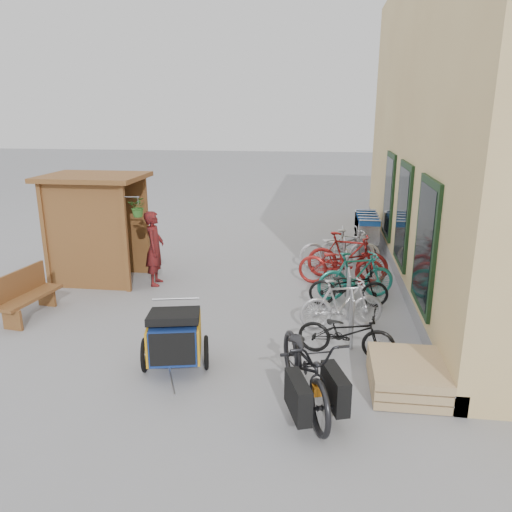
# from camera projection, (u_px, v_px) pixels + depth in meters

# --- Properties ---
(ground) EXTENTS (80.00, 80.00, 0.00)m
(ground) POSITION_uv_depth(u_px,v_px,m) (216.00, 334.00, 8.67)
(ground) COLOR gray
(kiosk) EXTENTS (2.49, 1.65, 2.40)m
(kiosk) POSITION_uv_depth(u_px,v_px,m) (92.00, 213.00, 11.00)
(kiosk) COLOR brown
(kiosk) RESTS_ON ground
(bike_rack) EXTENTS (0.05, 5.35, 0.86)m
(bike_rack) POSITION_uv_depth(u_px,v_px,m) (346.00, 269.00, 10.52)
(bike_rack) COLOR #A5A8AD
(bike_rack) RESTS_ON ground
(pallet_stack) EXTENTS (1.00, 1.20, 0.40)m
(pallet_stack) POSITION_uv_depth(u_px,v_px,m) (407.00, 376.00, 6.90)
(pallet_stack) COLOR tan
(pallet_stack) RESTS_ON ground
(bench) EXTENTS (0.63, 1.47, 0.90)m
(bench) POSITION_uv_depth(u_px,v_px,m) (25.00, 294.00, 9.27)
(bench) COLOR brown
(bench) RESTS_ON ground
(shopping_carts) EXTENTS (0.57, 2.26, 1.02)m
(shopping_carts) POSITION_uv_depth(u_px,v_px,m) (366.00, 226.00, 14.07)
(shopping_carts) COLOR silver
(shopping_carts) RESTS_ON ground
(child_trailer) EXTENTS (1.07, 1.70, 0.98)m
(child_trailer) POSITION_uv_depth(u_px,v_px,m) (175.00, 335.00, 7.37)
(child_trailer) COLOR #1B3996
(child_trailer) RESTS_ON ground
(cargo_bike) EXTENTS (1.34, 2.20, 1.09)m
(cargo_bike) POSITION_uv_depth(u_px,v_px,m) (306.00, 367.00, 6.47)
(cargo_bike) COLOR black
(cargo_bike) RESTS_ON ground
(person_kiosk) EXTENTS (0.45, 0.64, 1.66)m
(person_kiosk) POSITION_uv_depth(u_px,v_px,m) (155.00, 248.00, 10.94)
(person_kiosk) COLOR maroon
(person_kiosk) RESTS_ON ground
(bike_0) EXTENTS (1.59, 0.79, 0.80)m
(bike_0) POSITION_uv_depth(u_px,v_px,m) (346.00, 333.00, 7.80)
(bike_0) COLOR black
(bike_0) RESTS_ON ground
(bike_1) EXTENTS (1.58, 0.82, 0.91)m
(bike_1) POSITION_uv_depth(u_px,v_px,m) (342.00, 304.00, 8.81)
(bike_1) COLOR #B7B6BB
(bike_1) RESTS_ON ground
(bike_2) EXTENTS (1.57, 0.60, 0.82)m
(bike_2) POSITION_uv_depth(u_px,v_px,m) (349.00, 286.00, 9.81)
(bike_2) COLOR black
(bike_2) RESTS_ON ground
(bike_3) EXTENTS (1.72, 1.00, 1.00)m
(bike_3) POSITION_uv_depth(u_px,v_px,m) (356.00, 275.00, 10.18)
(bike_3) COLOR teal
(bike_3) RESTS_ON ground
(bike_4) EXTENTS (1.95, 0.86, 0.99)m
(bike_4) POSITION_uv_depth(u_px,v_px,m) (341.00, 264.00, 10.97)
(bike_4) COLOR maroon
(bike_4) RESTS_ON ground
(bike_5) EXTENTS (1.92, 0.92, 1.11)m
(bike_5) POSITION_uv_depth(u_px,v_px,m) (347.00, 257.00, 11.28)
(bike_5) COLOR maroon
(bike_5) RESTS_ON ground
(bike_6) EXTENTS (1.99, 1.07, 0.99)m
(bike_6) POSITION_uv_depth(u_px,v_px,m) (337.00, 248.00, 12.22)
(bike_6) COLOR #B7B6BB
(bike_6) RESTS_ON ground
(bike_7) EXTENTS (1.50, 0.54, 0.88)m
(bike_7) POSITION_uv_depth(u_px,v_px,m) (350.00, 247.00, 12.50)
(bike_7) COLOR silver
(bike_7) RESTS_ON ground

